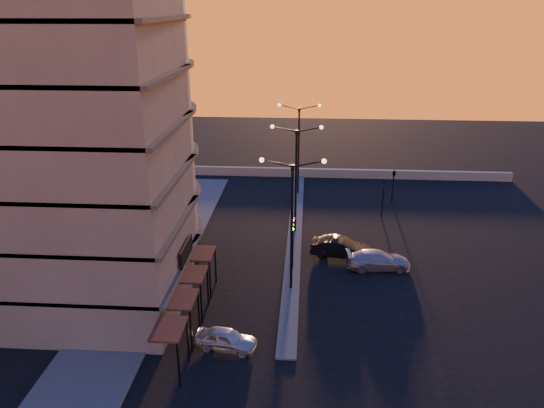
{
  "coord_description": "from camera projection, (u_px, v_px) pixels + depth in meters",
  "views": [
    {
      "loc": [
        0.95,
        -32.7,
        18.7
      ],
      "look_at": [
        -1.75,
        5.98,
        4.08
      ],
      "focal_mm": 35.0,
      "sensor_mm": 36.0,
      "label": 1
    }
  ],
  "objects": [
    {
      "name": "car_wagon",
      "position": [
        378.0,
        260.0,
        39.86
      ],
      "size": [
        4.94,
        2.32,
        1.39
      ],
      "primitive_type": "imported",
      "rotation": [
        0.0,
        0.0,
        1.65
      ],
      "color": "#9FA2A7",
      "rests_on": "ground"
    },
    {
      "name": "sidewalk_west",
      "position": [
        159.0,
        258.0,
        41.58
      ],
      "size": [
        5.0,
        40.0,
        0.12
      ],
      "primitive_type": "cube",
      "color": "#4E4D4B",
      "rests_on": "ground"
    },
    {
      "name": "car_sedan",
      "position": [
        340.0,
        248.0,
        41.72
      ],
      "size": [
        4.83,
        2.45,
        1.52
      ],
      "primitive_type": "imported",
      "rotation": [
        0.0,
        0.0,
        1.38
      ],
      "color": "black",
      "rests_on": "ground"
    },
    {
      "name": "median",
      "position": [
        295.0,
        231.0,
        46.5
      ],
      "size": [
        1.2,
        36.0,
        0.12
      ],
      "primitive_type": "cube",
      "color": "#4E4D4B",
      "rests_on": "ground"
    },
    {
      "name": "traffic_light_main",
      "position": [
        293.0,
        235.0,
        38.84
      ],
      "size": [
        0.28,
        0.44,
        4.25
      ],
      "color": "black",
      "rests_on": "ground"
    },
    {
      "name": "streetlamp_far",
      "position": [
        299.0,
        142.0,
        53.88
      ],
      "size": [
        4.32,
        0.32,
        9.51
      ],
      "color": "black",
      "rests_on": "ground"
    },
    {
      "name": "streetlamp_near",
      "position": [
        292.0,
        215.0,
        35.21
      ],
      "size": [
        4.32,
        0.32,
        9.51
      ],
      "color": "black",
      "rests_on": "ground"
    },
    {
      "name": "car_hatchback",
      "position": [
        226.0,
        339.0,
        30.56
      ],
      "size": [
        3.81,
        2.09,
        1.23
      ],
      "primitive_type": "imported",
      "rotation": [
        0.0,
        0.0,
        1.39
      ],
      "color": "#B9BDC1",
      "rests_on": "ground"
    },
    {
      "name": "streetlamp_mid",
      "position": [
        296.0,
        171.0,
        44.54
      ],
      "size": [
        4.32,
        0.32,
        9.51
      ],
      "color": "black",
      "rests_on": "ground"
    },
    {
      "name": "signal_east_a",
      "position": [
        383.0,
        198.0,
        49.05
      ],
      "size": [
        0.13,
        0.16,
        3.6
      ],
      "color": "black",
      "rests_on": "ground"
    },
    {
      "name": "building",
      "position": [
        75.0,
        118.0,
        33.92
      ],
      "size": [
        14.35,
        17.08,
        25.0
      ],
      "color": "#69625C",
      "rests_on": "ground"
    },
    {
      "name": "parapet",
      "position": [
        316.0,
        173.0,
        61.15
      ],
      "size": [
        44.0,
        0.5,
        1.0
      ],
      "primitive_type": "cube",
      "color": "gray",
      "rests_on": "ground"
    },
    {
      "name": "ground",
      "position": [
        291.0,
        289.0,
        37.18
      ],
      "size": [
        120.0,
        120.0,
        0.0
      ],
      "primitive_type": "plane",
      "color": "black",
      "rests_on": "ground"
    },
    {
      "name": "signal_east_b",
      "position": [
        394.0,
        173.0,
        52.27
      ],
      "size": [
        0.42,
        1.99,
        3.6
      ],
      "color": "black",
      "rests_on": "ground"
    }
  ]
}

